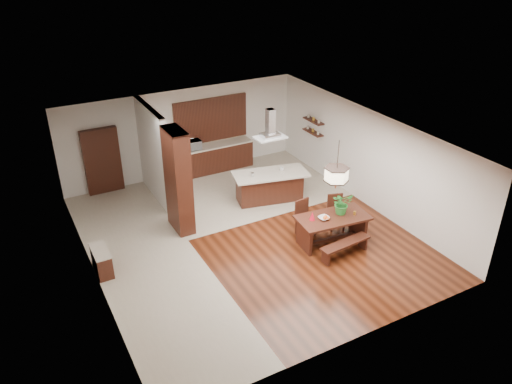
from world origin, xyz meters
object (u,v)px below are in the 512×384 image
hallway_console (102,261)px  dining_chair_left (306,219)px  dining_table (332,223)px  island_cup (282,169)px  pendant_lantern (337,165)px  microwave (192,145)px  fruit_bowl (324,218)px  kitchen_island (270,186)px  foliage_plant (342,203)px  dining_bench (345,249)px  range_hood (270,124)px  dining_chair_right (336,213)px

hallway_console → dining_chair_left: bearing=-10.4°
hallway_console → dining_table: (5.63, -1.58, 0.26)m
dining_table → island_cup: (0.12, 2.76, 0.40)m
pendant_lantern → microwave: pendant_lantern is taller
fruit_bowl → dining_chair_left: bearing=101.1°
dining_table → kitchen_island: size_ratio=0.82×
foliage_plant → dining_bench: bearing=-116.9°
dining_bench → range_hood: size_ratio=1.60×
dining_table → kitchen_island: bearing=95.4°
range_hood → island_cup: (0.38, -0.07, -1.49)m
pendant_lantern → kitchen_island: 3.34m
foliage_plant → pendant_lantern: bearing=-170.7°
dining_chair_left → kitchen_island: dining_chair_left is taller
foliage_plant → island_cup: foliage_plant is taller
pendant_lantern → island_cup: bearing=87.6°
island_cup → kitchen_island: bearing=170.8°
dining_chair_right → kitchen_island: (-0.79, 2.30, -0.02)m
dining_bench → foliage_plant: 1.19m
hallway_console → kitchen_island: (5.37, 1.25, 0.16)m
hallway_console → fruit_bowl: (5.34, -1.57, 0.50)m
dining_chair_right → hallway_console: bearing=-172.0°
kitchen_island → dining_chair_right: bearing=-58.4°
dining_chair_left → island_cup: (0.52, 2.14, 0.47)m
hallway_console → island_cup: (5.75, 1.19, 0.66)m
dining_table → range_hood: (-0.26, 2.83, 1.89)m
range_hood → microwave: (-1.37, 2.71, -1.36)m
hallway_console → microwave: (3.99, 3.96, 0.79)m
dining_chair_left → dining_chair_right: size_ratio=1.04×
dining_table → kitchen_island: (-0.26, 2.82, -0.10)m
hallway_console → dining_bench: bearing=-22.0°
range_hood → dining_chair_right: bearing=-71.1°
hallway_console → dining_bench: hallway_console is taller
hallway_console → kitchen_island: 5.51m
pendant_lantern → kitchen_island: pendant_lantern is taller
dining_table → pendant_lantern: bearing=0.0°
fruit_bowl → range_hood: size_ratio=0.31×
dining_chair_left → hallway_console: bearing=163.7°
hallway_console → fruit_bowl: size_ratio=3.17×
fruit_bowl → island_cup: 2.79m
dining_table → kitchen_island: 2.84m
dining_table → dining_chair_left: bearing=123.2°
kitchen_island → dining_table: bearing=-72.0°
dining_chair_right → island_cup: island_cup is taller
foliage_plant → microwave: 5.82m
dining_bench → pendant_lantern: size_ratio=1.10×
dining_bench → microwave: 6.47m
foliage_plant → island_cup: bearing=93.7°
hallway_console → kitchen_island: size_ratio=0.37×
dining_table → dining_chair_left: (-0.41, 0.62, -0.07)m
kitchen_island → microwave: (-1.37, 2.72, 0.63)m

